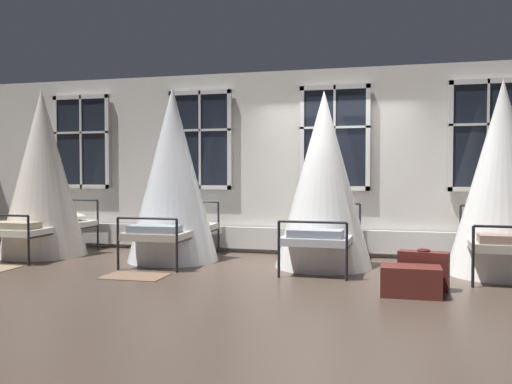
# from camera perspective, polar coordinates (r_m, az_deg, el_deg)

# --- Properties ---
(ground) EXTENTS (26.33, 26.33, 0.00)m
(ground) POSITION_cam_1_polar(r_m,az_deg,el_deg) (7.77, 6.95, -7.97)
(ground) COLOR #4C3D33
(back_wall_with_windows) EXTENTS (14.17, 0.10, 3.02)m
(back_wall_with_windows) POSITION_cam_1_polar(r_m,az_deg,el_deg) (9.05, 8.19, 3.05)
(back_wall_with_windows) COLOR silver
(back_wall_with_windows) RESTS_ON ground
(window_bank) EXTENTS (10.28, 0.10, 2.67)m
(window_bank) POSITION_cam_1_polar(r_m,az_deg,el_deg) (8.93, 8.09, -0.13)
(window_bank) COLOR black
(window_bank) RESTS_ON ground
(cot_first) EXTENTS (1.38, 1.95, 2.69)m
(cot_first) POSITION_cam_1_polar(r_m,az_deg,el_deg) (9.56, -21.21, 1.64)
(cot_first) COLOR black
(cot_first) RESTS_ON ground
(cot_second) EXTENTS (1.38, 1.96, 2.64)m
(cot_second) POSITION_cam_1_polar(r_m,az_deg,el_deg) (8.49, -8.59, 1.58)
(cot_second) COLOR black
(cot_second) RESTS_ON ground
(cot_third) EXTENTS (1.38, 1.95, 2.51)m
(cot_third) POSITION_cam_1_polar(r_m,az_deg,el_deg) (7.89, 7.02, 1.07)
(cot_third) COLOR black
(cot_third) RESTS_ON ground
(cot_fourth) EXTENTS (1.38, 1.96, 2.57)m
(cot_fourth) POSITION_cam_1_polar(r_m,az_deg,el_deg) (7.89, 24.09, 1.14)
(cot_fourth) COLOR black
(cot_fourth) RESTS_ON ground
(rug_second) EXTENTS (0.82, 0.58, 0.01)m
(rug_second) POSITION_cam_1_polar(r_m,az_deg,el_deg) (7.38, -12.42, -8.50)
(rug_second) COLOR brown
(rug_second) RESTS_ON ground
(suitcase_dark) EXTENTS (0.59, 0.30, 0.47)m
(suitcase_dark) POSITION_cam_1_polar(r_m,az_deg,el_deg) (6.68, 16.93, -7.75)
(suitcase_dark) COLOR #5B231E
(suitcase_dark) RESTS_ON ground
(travel_trunk) EXTENTS (0.64, 0.41, 0.33)m
(travel_trunk) POSITION_cam_1_polar(r_m,az_deg,el_deg) (6.32, 15.70, -8.84)
(travel_trunk) COLOR #5B231E
(travel_trunk) RESTS_ON ground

